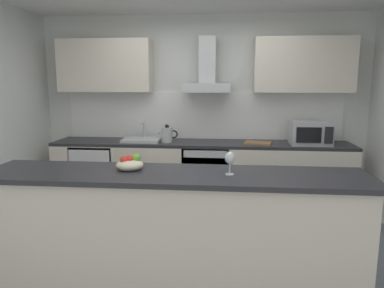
% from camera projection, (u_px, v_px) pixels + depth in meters
% --- Properties ---
extents(ground, '(5.50, 4.56, 0.02)m').
position_uv_depth(ground, '(190.00, 258.00, 3.49)').
color(ground, slate).
extents(wall_back, '(5.50, 0.12, 2.60)m').
position_uv_depth(wall_back, '(203.00, 110.00, 5.07)').
color(wall_back, silver).
rests_on(wall_back, ground).
extents(backsplash_tile, '(3.83, 0.02, 0.66)m').
position_uv_depth(backsplash_tile, '(202.00, 115.00, 5.01)').
color(backsplash_tile, white).
extents(counter_back, '(3.96, 0.60, 0.90)m').
position_uv_depth(counter_back, '(201.00, 175.00, 4.84)').
color(counter_back, beige).
rests_on(counter_back, ground).
extents(counter_island, '(3.03, 0.64, 1.00)m').
position_uv_depth(counter_island, '(174.00, 232.00, 2.85)').
color(counter_island, beige).
rests_on(counter_island, ground).
extents(upper_cabinets, '(3.91, 0.32, 0.70)m').
position_uv_depth(upper_cabinets, '(202.00, 65.00, 4.74)').
color(upper_cabinets, beige).
extents(oven, '(0.60, 0.62, 0.80)m').
position_uv_depth(oven, '(206.00, 175.00, 4.81)').
color(oven, slate).
rests_on(oven, ground).
extents(refrigerator, '(0.58, 0.60, 0.85)m').
position_uv_depth(refrigerator, '(98.00, 174.00, 4.95)').
color(refrigerator, white).
rests_on(refrigerator, ground).
extents(microwave, '(0.50, 0.38, 0.30)m').
position_uv_depth(microwave, '(310.00, 133.00, 4.55)').
color(microwave, '#B7BABC').
rests_on(microwave, counter_back).
extents(sink, '(0.50, 0.40, 0.26)m').
position_uv_depth(sink, '(142.00, 139.00, 4.82)').
color(sink, silver).
rests_on(sink, counter_back).
extents(kettle, '(0.29, 0.15, 0.24)m').
position_uv_depth(kettle, '(167.00, 134.00, 4.73)').
color(kettle, '#B7BABC').
rests_on(kettle, counter_back).
extents(range_hood, '(0.62, 0.45, 0.72)m').
position_uv_depth(range_hood, '(207.00, 75.00, 4.71)').
color(range_hood, '#B7BABC').
extents(wine_glass, '(0.08, 0.08, 0.18)m').
position_uv_depth(wine_glass, '(230.00, 159.00, 2.69)').
color(wine_glass, silver).
rests_on(wine_glass, counter_island).
extents(fruit_bowl, '(0.22, 0.22, 0.13)m').
position_uv_depth(fruit_bowl, '(130.00, 164.00, 2.87)').
color(fruit_bowl, beige).
rests_on(fruit_bowl, counter_island).
extents(chopping_board, '(0.38, 0.29, 0.02)m').
position_uv_depth(chopping_board, '(258.00, 143.00, 4.64)').
color(chopping_board, '#9E7247').
rests_on(chopping_board, counter_back).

